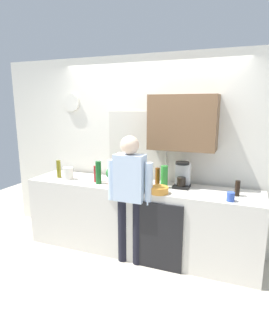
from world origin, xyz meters
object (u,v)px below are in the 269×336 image
at_px(mixing_bowl, 159,190).
at_px(storage_canister, 68,173).
at_px(cup_terracotta_mug, 111,179).
at_px(person_at_sink, 130,190).
at_px(bottle_olive_oil, 59,169).
at_px(bottle_red_vinegar, 96,174).
at_px(potted_plant, 112,175).
at_px(bottle_clear_soda, 164,177).
at_px(bottle_green_wine, 98,173).
at_px(cup_yellow_cup, 129,177).
at_px(cup_blue_mug, 231,197).
at_px(coffee_maker, 182,176).
at_px(bottle_amber_beer, 157,177).
at_px(bottle_dark_sauce, 237,188).

distance_m(mixing_bowl, storage_canister, 1.38).
height_order(cup_terracotta_mug, person_at_sink, person_at_sink).
xyz_separation_m(bottle_olive_oil, person_at_sink, (1.20, -0.25, -0.11)).
distance_m(bottle_red_vinegar, potted_plant, 0.27).
xyz_separation_m(bottle_clear_soda, bottle_green_wine, (-0.85, -0.14, 0.01)).
bearing_deg(cup_yellow_cup, bottle_red_vinegar, -143.54).
bearing_deg(bottle_clear_soda, bottle_red_vinegar, -175.88).
height_order(bottle_red_vinegar, cup_yellow_cup, bottle_red_vinegar).
relative_size(bottle_green_wine, cup_blue_mug, 3.00).
distance_m(coffee_maker, cup_yellow_cup, 0.78).
bearing_deg(potted_plant, bottle_red_vinegar, 167.60).
relative_size(bottle_clear_soda, cup_yellow_cup, 3.29).
bearing_deg(coffee_maker, storage_canister, -172.56).
height_order(bottle_amber_beer, mixing_bowl, bottle_amber_beer).
xyz_separation_m(cup_yellow_cup, storage_canister, (-0.79, -0.30, 0.04)).
relative_size(cup_yellow_cup, potted_plant, 0.37).
relative_size(cup_yellow_cup, cup_blue_mug, 0.85).
xyz_separation_m(bottle_amber_beer, bottle_red_vinegar, (-0.82, -0.14, -0.00)).
bearing_deg(bottle_amber_beer, bottle_red_vinegar, -170.26).
bearing_deg(bottle_red_vinegar, cup_yellow_cup, 36.46).
relative_size(cup_terracotta_mug, storage_canister, 0.54).
bearing_deg(bottle_amber_beer, cup_terracotta_mug, -173.26).
height_order(bottle_amber_beer, bottle_red_vinegar, bottle_amber_beer).
bearing_deg(mixing_bowl, potted_plant, 169.79).
xyz_separation_m(bottle_amber_beer, cup_yellow_cup, (-0.46, 0.13, -0.07)).
bearing_deg(bottle_dark_sauce, cup_yellow_cup, 171.56).
bearing_deg(bottle_amber_beer, cup_blue_mug, -18.46).
xyz_separation_m(cup_yellow_cup, potted_plant, (-0.10, -0.32, 0.09)).
relative_size(cup_blue_mug, mixing_bowl, 0.45).
distance_m(cup_yellow_cup, potted_plant, 0.35).
bearing_deg(cup_terracotta_mug, cup_blue_mug, -8.55).
relative_size(cup_terracotta_mug, mixing_bowl, 0.42).
relative_size(bottle_amber_beer, cup_yellow_cup, 2.71).
bearing_deg(storage_canister, potted_plant, -2.42).
bearing_deg(bottle_olive_oil, bottle_green_wine, -6.42).
bearing_deg(bottle_clear_soda, cup_terracotta_mug, -179.96).
distance_m(bottle_olive_oil, potted_plant, 0.87).
distance_m(coffee_maker, cup_blue_mug, 0.70).
xyz_separation_m(bottle_green_wine, storage_canister, (-0.50, 0.04, -0.06)).
bearing_deg(coffee_maker, person_at_sink, -142.19).
relative_size(cup_blue_mug, person_at_sink, 0.06).
height_order(bottle_clear_soda, mixing_bowl, bottle_clear_soda).
bearing_deg(potted_plant, storage_canister, 177.58).
relative_size(cup_yellow_cup, storage_canister, 0.50).
xyz_separation_m(bottle_dark_sauce, cup_yellow_cup, (-1.43, 0.21, -0.05)).
relative_size(bottle_dark_sauce, cup_terracotta_mug, 1.96).
xyz_separation_m(bottle_green_wine, cup_terracotta_mug, (0.12, 0.14, -0.10)).
bearing_deg(coffee_maker, cup_yellow_cup, 173.25).
bearing_deg(bottle_dark_sauce, bottle_clear_soda, 179.20).
relative_size(bottle_dark_sauce, bottle_red_vinegar, 0.82).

